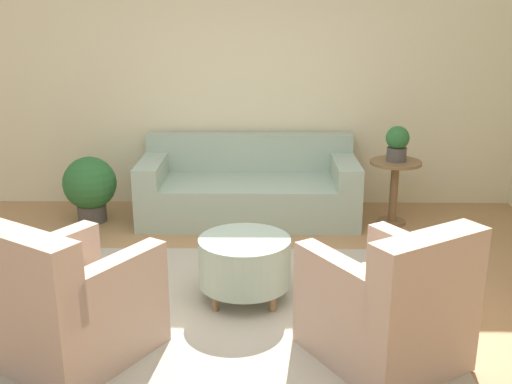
% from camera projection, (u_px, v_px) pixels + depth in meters
% --- Properties ---
extents(ground_plane, '(16.00, 16.00, 0.00)m').
position_uv_depth(ground_plane, '(234.00, 313.00, 4.33)').
color(ground_plane, '#AD7F51').
extents(wall_back, '(9.20, 0.12, 2.80)m').
position_uv_depth(wall_back, '(245.00, 77.00, 6.46)').
color(wall_back, beige).
rests_on(wall_back, ground_plane).
extents(rug, '(2.92, 2.39, 0.01)m').
position_uv_depth(rug, '(234.00, 313.00, 4.33)').
color(rug, '#B2A893').
rests_on(rug, ground_plane).
extents(couch, '(2.21, 0.97, 0.82)m').
position_uv_depth(couch, '(249.00, 190.00, 6.25)').
color(couch, '#9EB29E').
rests_on(couch, ground_plane).
extents(armchair_left, '(1.09, 1.13, 0.92)m').
position_uv_depth(armchair_left, '(70.00, 307.00, 3.67)').
color(armchair_left, tan).
rests_on(armchair_left, rug).
extents(armchair_right, '(1.09, 1.13, 0.92)m').
position_uv_depth(armchair_right, '(389.00, 309.00, 3.65)').
color(armchair_right, tan).
rests_on(armchair_right, rug).
extents(ottoman_table, '(0.69, 0.69, 0.48)m').
position_uv_depth(ottoman_table, '(245.00, 261.00, 4.46)').
color(ottoman_table, '#9EB29E').
rests_on(ottoman_table, rug).
extents(side_table, '(0.51, 0.51, 0.66)m').
position_uv_depth(side_table, '(394.00, 181.00, 6.02)').
color(side_table, olive).
rests_on(side_table, ground_plane).
extents(potted_plant_on_side_table, '(0.23, 0.23, 0.35)m').
position_uv_depth(potted_plant_on_side_table, '(397.00, 143.00, 5.90)').
color(potted_plant_on_side_table, '#4C4742').
rests_on(potted_plant_on_side_table, side_table).
extents(potted_plant_floor, '(0.54, 0.54, 0.68)m').
position_uv_depth(potted_plant_floor, '(90.00, 186.00, 6.09)').
color(potted_plant_floor, '#4C4742').
rests_on(potted_plant_floor, ground_plane).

